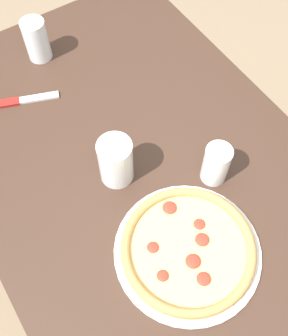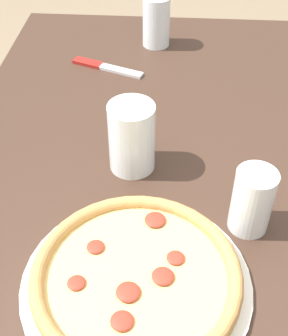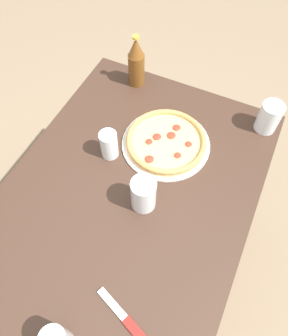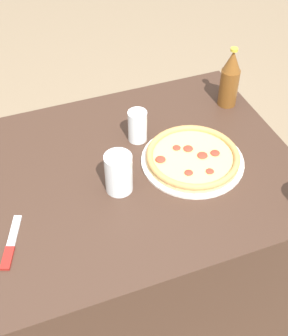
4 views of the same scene
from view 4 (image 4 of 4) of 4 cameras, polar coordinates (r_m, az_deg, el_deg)
ground_plane at (r=2.09m, az=-3.44°, el=-16.26°), size 8.00×8.00×0.00m
table at (r=1.76m, az=-3.98°, el=-9.96°), size 1.23×0.83×0.78m
pizza_margherita at (r=1.50m, az=5.96°, el=1.26°), size 0.33×0.33×0.04m
glass_mango_juice at (r=1.56m, az=-0.80°, el=5.02°), size 0.06×0.06×0.11m
glass_cola at (r=1.38m, az=-3.10°, el=-0.83°), size 0.08×0.08×0.13m
beer_bottle at (r=1.72m, az=10.43°, el=10.66°), size 0.07×0.07×0.23m
knife at (r=1.33m, az=-15.91°, el=-8.93°), size 0.09×0.18×0.01m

